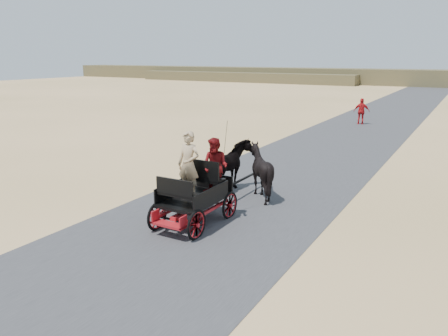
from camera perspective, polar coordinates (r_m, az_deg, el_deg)
The scene contains 10 objects.
ground at distance 13.08m, azimuth 0.49°, elevation -5.40°, with size 140.00×140.00×0.00m, color tan.
road at distance 13.08m, azimuth 0.49°, elevation -5.38°, with size 6.00×140.00×0.01m, color #38383A.
ridge_far at distance 73.04m, azimuth 25.64°, elevation 10.54°, with size 140.00×6.00×2.40m, color brown.
ridge_near at distance 77.68m, azimuth 2.32°, elevation 11.77°, with size 40.00×4.00×1.60m, color brown.
carriage at distance 11.95m, azimuth -3.85°, elevation -5.57°, with size 1.30×2.40×0.72m, color black, non-canonical shape.
horse_left at distance 14.53m, azimuth 0.88°, elevation 0.12°, with size 0.91×2.01×1.70m, color black.
horse_right at distance 14.04m, azimuth 4.80°, elevation -0.43°, with size 1.37×1.54×1.70m, color black.
driver_man at distance 11.73m, azimuth -4.63°, elevation 0.47°, with size 0.66×0.43×1.80m, color tan.
passenger_woman at distance 11.94m, azimuth -1.15°, elevation 0.21°, with size 0.77×0.60×1.58m, color #660C0F.
pedestrian at distance 30.56m, azimuth 17.52°, elevation 7.07°, with size 1.01×0.42×1.73m, color red.
Camera 1 is at (6.05, -10.72, 4.45)m, focal length 35.00 mm.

